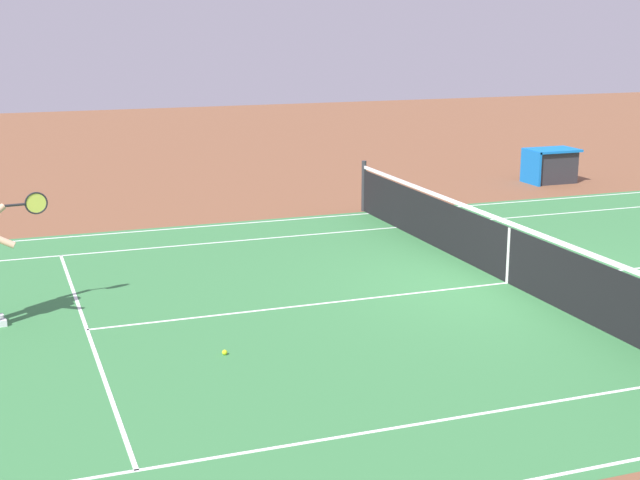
# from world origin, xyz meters

# --- Properties ---
(ground_plane) EXTENTS (60.00, 60.00, 0.00)m
(ground_plane) POSITION_xyz_m (0.00, 0.00, 0.00)
(ground_plane) COLOR brown
(court_slab) EXTENTS (24.20, 11.40, 0.00)m
(court_slab) POSITION_xyz_m (0.00, 0.00, 0.00)
(court_slab) COLOR #387A42
(court_slab) RESTS_ON ground_plane
(court_line_markings) EXTENTS (23.85, 11.05, 0.01)m
(court_line_markings) POSITION_xyz_m (0.00, 0.00, 0.00)
(court_line_markings) COLOR white
(court_line_markings) RESTS_ON ground_plane
(tennis_net) EXTENTS (0.10, 11.70, 1.08)m
(tennis_net) POSITION_xyz_m (0.00, 0.00, 0.49)
(tennis_net) COLOR #2D2D33
(tennis_net) RESTS_ON ground_plane
(tennis_ball) EXTENTS (0.07, 0.07, 0.07)m
(tennis_ball) POSITION_xyz_m (4.91, 1.52, 0.03)
(tennis_ball) COLOR #CCE01E
(tennis_ball) RESTS_ON ground_plane
(equipment_cart_tarped) EXTENTS (1.25, 0.84, 0.85)m
(equipment_cart_tarped) POSITION_xyz_m (-5.71, -7.38, 0.44)
(equipment_cart_tarped) COLOR #2D2D33
(equipment_cart_tarped) RESTS_ON ground_plane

